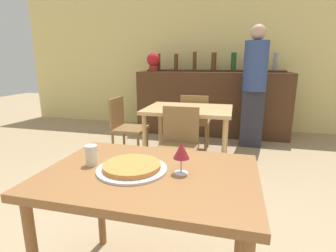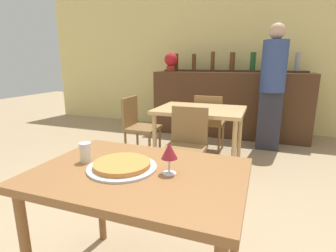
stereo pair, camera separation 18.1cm
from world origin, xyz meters
TOP-DOWN VIEW (x-y plane):
  - wall_back at (0.00, 3.99)m, footprint 8.00×0.05m
  - dining_table_near at (0.00, 0.00)m, footprint 1.06×0.75m
  - dining_table_far at (-0.14, 1.90)m, footprint 1.02×0.78m
  - bar_counter at (0.00, 3.49)m, footprint 2.60×0.56m
  - bar_back_shelf at (0.01, 3.63)m, footprint 2.39×0.24m
  - chair_far_side_front at (-0.14, 1.34)m, footprint 0.40×0.40m
  - chair_far_side_back at (-0.14, 2.47)m, footprint 0.40×0.40m
  - chair_far_side_left at (-0.97, 1.90)m, footprint 0.40×0.40m
  - pizza_tray at (-0.09, -0.01)m, footprint 0.36×0.36m
  - cheese_shaker at (-0.32, 0.01)m, footprint 0.06×0.06m
  - person_standing at (0.66, 2.91)m, footprint 0.34×0.34m
  - wine_glass at (0.16, 0.02)m, footprint 0.08×0.08m
  - potted_plant at (-1.05, 3.44)m, footprint 0.24×0.24m

SIDE VIEW (x-z plane):
  - chair_far_side_front at x=-0.14m, z-range 0.07..0.89m
  - chair_far_side_back at x=-0.14m, z-range 0.07..0.89m
  - chair_far_side_left at x=-0.97m, z-range 0.07..0.89m
  - bar_counter at x=0.00m, z-range 0.00..1.10m
  - dining_table_far at x=-0.14m, z-range 0.28..1.01m
  - dining_table_near at x=0.00m, z-range 0.28..1.02m
  - pizza_tray at x=-0.09m, z-range 0.74..0.77m
  - cheese_shaker at x=-0.32m, z-range 0.74..0.85m
  - wine_glass at x=0.16m, z-range 0.77..0.93m
  - person_standing at x=0.66m, z-range 0.08..1.86m
  - bar_back_shelf at x=0.01m, z-range 1.01..1.35m
  - potted_plant at x=-1.05m, z-range 1.12..1.44m
  - wall_back at x=0.00m, z-range 0.00..2.80m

